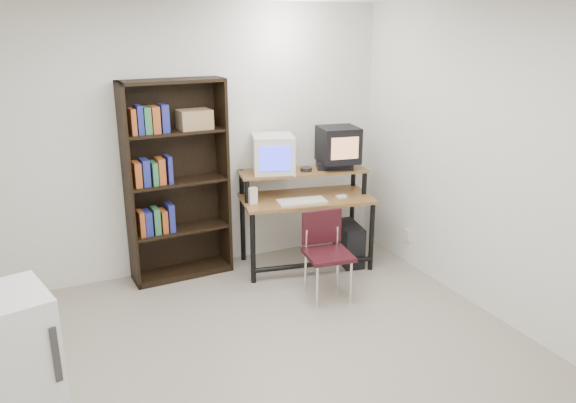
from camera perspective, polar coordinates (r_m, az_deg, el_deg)
name	(u,v)px	position (r m, az deg, el deg)	size (l,w,h in m)	color
floor	(276,366)	(4.30, -1.28, -16.35)	(4.00, 4.00, 0.01)	gray
back_wall	(193,141)	(5.57, -9.63, 6.04)	(4.00, 0.01, 2.60)	silver
front_wall	(496,348)	(2.19, 20.38, -13.76)	(4.00, 0.01, 2.60)	silver
right_wall	(502,166)	(4.85, 20.88, 3.39)	(0.01, 4.00, 2.60)	silver
computer_desk	(306,200)	(5.66, 1.79, 0.16)	(1.38, 0.87, 0.98)	brown
crt_monitor	(273,154)	(5.58, -1.53, 4.84)	(0.50, 0.50, 0.38)	silver
vcr	(334,165)	(5.78, 4.72, 3.70)	(0.36, 0.26, 0.08)	black
crt_tv	(338,145)	(5.72, 5.12, 5.79)	(0.43, 0.43, 0.36)	black
cd_spindle	(306,170)	(5.64, 1.85, 3.24)	(0.12, 0.12, 0.05)	#26262B
keyboard	(302,202)	(5.46, 1.40, -0.05)	(0.47, 0.21, 0.04)	silver
mousepad	(340,199)	(5.62, 5.32, 0.26)	(0.22, 0.18, 0.01)	black
mouse	(341,197)	(5.62, 5.45, 0.46)	(0.10, 0.06, 0.03)	white
desk_speaker	(253,196)	(5.42, -3.62, 0.54)	(0.08, 0.07, 0.17)	silver
pc_tower	(349,243)	(5.89, 6.18, -4.23)	(0.20, 0.45, 0.42)	black
school_chair	(326,246)	(5.09, 3.86, -4.53)	(0.44, 0.44, 0.78)	black
bookshelf	(176,179)	(5.46, -11.33, 2.24)	(0.98, 0.37, 1.92)	black
mini_fridge	(8,363)	(3.90, -26.58, -14.50)	(0.64, 0.64, 0.89)	white
wall_outlet	(407,235)	(5.96, 11.98, -3.36)	(0.02, 0.08, 0.12)	beige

